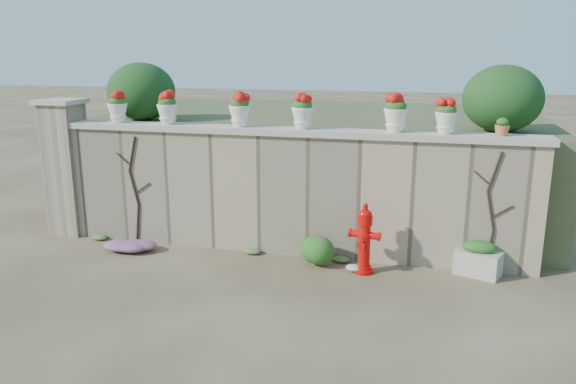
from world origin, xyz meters
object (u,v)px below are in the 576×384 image
(terracotta_pot, at_px, (502,128))
(urn_pot_0, at_px, (117,107))
(fire_hydrant, at_px, (364,238))
(planter_box, at_px, (478,259))

(terracotta_pot, bearing_deg, urn_pot_0, 180.00)
(terracotta_pot, bearing_deg, fire_hydrant, -161.40)
(planter_box, height_order, terracotta_pot, terracotta_pot)
(fire_hydrant, distance_m, terracotta_pot, 2.60)
(planter_box, distance_m, urn_pot_0, 6.48)
(fire_hydrant, xyz_separation_m, urn_pot_0, (-4.42, 0.64, 1.81))
(fire_hydrant, bearing_deg, terracotta_pot, 28.33)
(planter_box, bearing_deg, urn_pot_0, -161.30)
(planter_box, relative_size, terracotta_pot, 2.91)
(fire_hydrant, bearing_deg, planter_box, 21.06)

